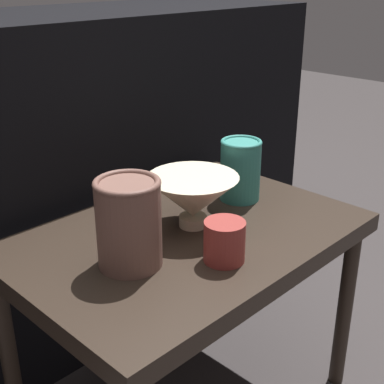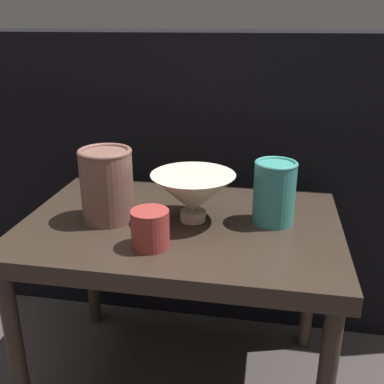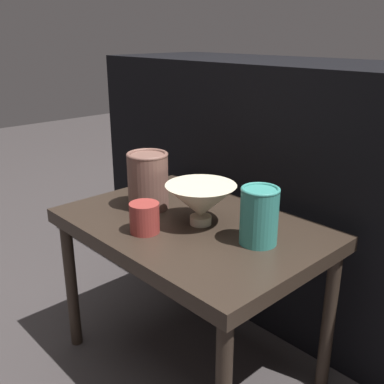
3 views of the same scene
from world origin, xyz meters
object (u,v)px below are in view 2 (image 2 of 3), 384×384
object	(u,v)px
vase_textured_left	(107,184)
cup	(150,229)
vase_colorful_right	(274,192)
bowl	(193,193)

from	to	relation	value
vase_textured_left	cup	xyz separation A→B (m)	(0.13, -0.11, -0.05)
vase_colorful_right	cup	world-z (taller)	vase_colorful_right
vase_textured_left	cup	size ratio (longest dim) A/B	2.11
cup	vase_textured_left	bearing A→B (deg)	138.74
vase_textured_left	cup	bearing A→B (deg)	-41.26
vase_colorful_right	cup	xyz separation A→B (m)	(-0.24, -0.16, -0.03)
bowl	cup	distance (m)	0.16
cup	vase_colorful_right	bearing A→B (deg)	34.15
bowl	vase_colorful_right	world-z (taller)	vase_colorful_right
vase_colorful_right	cup	bearing A→B (deg)	-145.85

